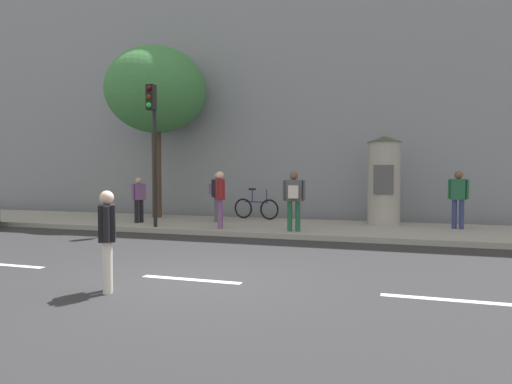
{
  "coord_description": "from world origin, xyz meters",
  "views": [
    {
      "loc": [
        3.38,
        -6.94,
        1.82
      ],
      "look_at": [
        0.52,
        2.0,
        1.41
      ],
      "focal_mm": 32.04,
      "sensor_mm": 36.0,
      "label": 1
    }
  ],
  "objects_px": {
    "poster_column": "(384,180)",
    "pedestrian_in_red_top": "(217,192)",
    "traffic_light": "(153,132)",
    "bicycle_leaning": "(256,208)",
    "pedestrian_with_bag": "(139,197)",
    "pedestrian_in_dark_shirt": "(294,196)",
    "pedestrian_tallest": "(220,195)",
    "street_tree": "(156,91)",
    "pedestrian_near_pole": "(458,195)",
    "pedestrian_in_light_jacket": "(107,234)"
  },
  "relations": [
    {
      "from": "poster_column",
      "to": "pedestrian_in_red_top",
      "type": "bearing_deg",
      "value": -171.59
    },
    {
      "from": "traffic_light",
      "to": "bicycle_leaning",
      "type": "bearing_deg",
      "value": 55.5
    },
    {
      "from": "pedestrian_with_bag",
      "to": "pedestrian_in_dark_shirt",
      "type": "relative_size",
      "value": 0.89
    },
    {
      "from": "pedestrian_in_dark_shirt",
      "to": "pedestrian_with_bag",
      "type": "bearing_deg",
      "value": 173.36
    },
    {
      "from": "pedestrian_tallest",
      "to": "street_tree",
      "type": "bearing_deg",
      "value": 145.37
    },
    {
      "from": "traffic_light",
      "to": "pedestrian_with_bag",
      "type": "relative_size",
      "value": 2.86
    },
    {
      "from": "pedestrian_with_bag",
      "to": "pedestrian_tallest",
      "type": "bearing_deg",
      "value": -11.23
    },
    {
      "from": "street_tree",
      "to": "pedestrian_near_pole",
      "type": "distance_m",
      "value": 10.85
    },
    {
      "from": "traffic_light",
      "to": "bicycle_leaning",
      "type": "height_order",
      "value": "traffic_light"
    },
    {
      "from": "street_tree",
      "to": "pedestrian_in_light_jacket",
      "type": "relative_size",
      "value": 4.05
    },
    {
      "from": "poster_column",
      "to": "pedestrian_in_dark_shirt",
      "type": "height_order",
      "value": "poster_column"
    },
    {
      "from": "street_tree",
      "to": "pedestrian_tallest",
      "type": "xyz_separation_m",
      "value": [
        3.51,
        -2.43,
        -3.66
      ]
    },
    {
      "from": "poster_column",
      "to": "bicycle_leaning",
      "type": "distance_m",
      "value": 4.54
    },
    {
      "from": "poster_column",
      "to": "pedestrian_in_light_jacket",
      "type": "bearing_deg",
      "value": -112.07
    },
    {
      "from": "pedestrian_in_light_jacket",
      "to": "pedestrian_in_dark_shirt",
      "type": "xyz_separation_m",
      "value": [
        1.35,
        6.65,
        0.27
      ]
    },
    {
      "from": "pedestrian_in_red_top",
      "to": "pedestrian_with_bag",
      "type": "relative_size",
      "value": 1.11
    },
    {
      "from": "pedestrian_with_bag",
      "to": "traffic_light",
      "type": "bearing_deg",
      "value": -40.61
    },
    {
      "from": "pedestrian_tallest",
      "to": "bicycle_leaning",
      "type": "xyz_separation_m",
      "value": [
        0.18,
        2.93,
        -0.6
      ]
    },
    {
      "from": "pedestrian_in_light_jacket",
      "to": "bicycle_leaning",
      "type": "bearing_deg",
      "value": 94.16
    },
    {
      "from": "pedestrian_in_light_jacket",
      "to": "street_tree",
      "type": "bearing_deg",
      "value": 115.8
    },
    {
      "from": "street_tree",
      "to": "pedestrian_in_red_top",
      "type": "height_order",
      "value": "street_tree"
    },
    {
      "from": "poster_column",
      "to": "traffic_light",
      "type": "bearing_deg",
      "value": -157.18
    },
    {
      "from": "pedestrian_near_pole",
      "to": "bicycle_leaning",
      "type": "bearing_deg",
      "value": 172.21
    },
    {
      "from": "traffic_light",
      "to": "pedestrian_in_dark_shirt",
      "type": "distance_m",
      "value": 4.68
    },
    {
      "from": "pedestrian_with_bag",
      "to": "pedestrian_in_dark_shirt",
      "type": "xyz_separation_m",
      "value": [
        5.37,
        -0.63,
        0.15
      ]
    },
    {
      "from": "pedestrian_tallest",
      "to": "pedestrian_in_dark_shirt",
      "type": "xyz_separation_m",
      "value": [
        2.23,
        -0.0,
        0.02
      ]
    },
    {
      "from": "pedestrian_in_red_top",
      "to": "pedestrian_in_dark_shirt",
      "type": "height_order",
      "value": "pedestrian_in_dark_shirt"
    },
    {
      "from": "poster_column",
      "to": "pedestrian_with_bag",
      "type": "distance_m",
      "value": 7.96
    },
    {
      "from": "pedestrian_tallest",
      "to": "bicycle_leaning",
      "type": "bearing_deg",
      "value": 86.53
    },
    {
      "from": "pedestrian_in_red_top",
      "to": "pedestrian_near_pole",
      "type": "relative_size",
      "value": 0.97
    },
    {
      "from": "traffic_light",
      "to": "pedestrian_in_light_jacket",
      "type": "distance_m",
      "value": 7.3
    },
    {
      "from": "pedestrian_near_pole",
      "to": "bicycle_leaning",
      "type": "xyz_separation_m",
      "value": [
        -6.52,
        0.89,
        -0.6
      ]
    },
    {
      "from": "pedestrian_in_red_top",
      "to": "pedestrian_near_pole",
      "type": "xyz_separation_m",
      "value": [
        7.49,
        0.36,
        0.0
      ]
    },
    {
      "from": "pedestrian_with_bag",
      "to": "bicycle_leaning",
      "type": "bearing_deg",
      "value": 34.76
    },
    {
      "from": "street_tree",
      "to": "pedestrian_in_red_top",
      "type": "distance_m",
      "value": 4.61
    },
    {
      "from": "pedestrian_in_red_top",
      "to": "poster_column",
      "type": "bearing_deg",
      "value": 8.41
    },
    {
      "from": "pedestrian_in_light_jacket",
      "to": "pedestrian_near_pole",
      "type": "relative_size",
      "value": 0.9
    },
    {
      "from": "pedestrian_tallest",
      "to": "bicycle_leaning",
      "type": "distance_m",
      "value": 3.0
    },
    {
      "from": "pedestrian_near_pole",
      "to": "pedestrian_in_red_top",
      "type": "bearing_deg",
      "value": -177.25
    },
    {
      "from": "traffic_light",
      "to": "pedestrian_in_light_jacket",
      "type": "bearing_deg",
      "value": -65.2
    },
    {
      "from": "pedestrian_in_red_top",
      "to": "pedestrian_tallest",
      "type": "relative_size",
      "value": 0.98
    },
    {
      "from": "street_tree",
      "to": "pedestrian_near_pole",
      "type": "height_order",
      "value": "street_tree"
    },
    {
      "from": "street_tree",
      "to": "pedestrian_near_pole",
      "type": "xyz_separation_m",
      "value": [
        10.21,
        -0.39,
        -3.66
      ]
    },
    {
      "from": "bicycle_leaning",
      "to": "poster_column",
      "type": "bearing_deg",
      "value": -5.94
    },
    {
      "from": "pedestrian_tallest",
      "to": "pedestrian_in_red_top",
      "type": "bearing_deg",
      "value": 115.41
    },
    {
      "from": "street_tree",
      "to": "pedestrian_with_bag",
      "type": "xyz_separation_m",
      "value": [
        0.37,
        -1.8,
        -3.79
      ]
    },
    {
      "from": "pedestrian_in_dark_shirt",
      "to": "bicycle_leaning",
      "type": "relative_size",
      "value": 0.96
    },
    {
      "from": "traffic_light",
      "to": "street_tree",
      "type": "height_order",
      "value": "street_tree"
    },
    {
      "from": "pedestrian_with_bag",
      "to": "bicycle_leaning",
      "type": "relative_size",
      "value": 0.85
    },
    {
      "from": "pedestrian_in_light_jacket",
      "to": "pedestrian_in_red_top",
      "type": "height_order",
      "value": "pedestrian_in_red_top"
    }
  ]
}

